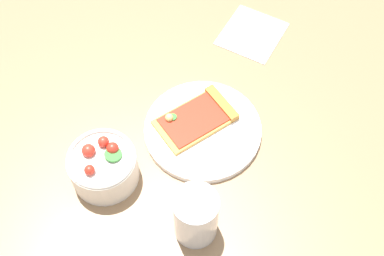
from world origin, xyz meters
name	(u,v)px	position (x,y,z in m)	size (l,w,h in m)	color
ground_plane	(203,132)	(0.00, 0.00, 0.00)	(2.40, 2.40, 0.00)	#93704C
plate	(202,130)	(0.00, 0.00, 0.01)	(0.23, 0.23, 0.01)	white
pizza_slice_main	(199,116)	(0.01, 0.02, 0.02)	(0.17, 0.13, 0.02)	gold
salad_bowl	(103,166)	(-0.20, 0.07, 0.04)	(0.13, 0.13, 0.09)	white
soda_glass	(196,216)	(-0.16, -0.12, 0.06)	(0.08, 0.08, 0.11)	silver
paper_napkin	(252,33)	(0.28, 0.09, 0.00)	(0.14, 0.13, 0.00)	white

